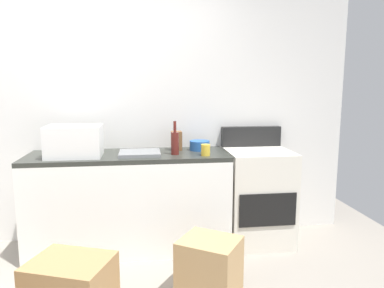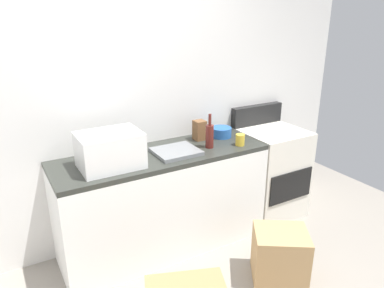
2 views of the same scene
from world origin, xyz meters
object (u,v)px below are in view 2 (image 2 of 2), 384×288
wine_bottle (210,135)px  coffee_mug (240,140)px  mixing_bowl (221,132)px  stove_oven (270,170)px  microwave (110,150)px  knife_block (200,130)px  cardboard_box_medium (280,255)px

wine_bottle → coffee_mug: wine_bottle is taller
mixing_bowl → wine_bottle: bearing=-143.3°
stove_oven → microwave: (-1.67, -0.07, 0.57)m
knife_block → microwave: bearing=-167.6°
stove_oven → wine_bottle: 0.97m
mixing_bowl → stove_oven: bearing=-10.0°
knife_block → mixing_bowl: (0.22, -0.03, -0.04)m
stove_oven → microwave: bearing=-177.7°
stove_oven → wine_bottle: size_ratio=3.67×
stove_oven → cardboard_box_medium: stove_oven is taller
wine_bottle → cardboard_box_medium: bearing=-76.7°
cardboard_box_medium → stove_oven: bearing=53.9°
wine_bottle → mixing_bowl: wine_bottle is taller
microwave → wine_bottle: (0.87, -0.02, -0.03)m
wine_bottle → knife_block: bearing=81.5°
microwave → knife_block: bearing=12.4°
microwave → coffee_mug: microwave is taller
knife_block → wine_bottle: bearing=-98.5°
wine_bottle → coffee_mug: (0.26, -0.09, -0.06)m
coffee_mug → knife_block: size_ratio=0.56×
coffee_mug → mixing_bowl: size_ratio=0.53×
wine_bottle → mixing_bowl: (0.25, 0.19, -0.06)m
microwave → knife_block: size_ratio=2.56×
microwave → mixing_bowl: 1.14m
knife_block → coffee_mug: bearing=-53.2°
coffee_mug → cardboard_box_medium: 1.01m
microwave → mixing_bowl: microwave is taller
wine_bottle → cardboard_box_medium: size_ratio=0.72×
wine_bottle → microwave: bearing=178.6°
mixing_bowl → microwave: bearing=-171.6°
stove_oven → mixing_bowl: bearing=170.0°
stove_oven → cardboard_box_medium: size_ratio=2.64×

